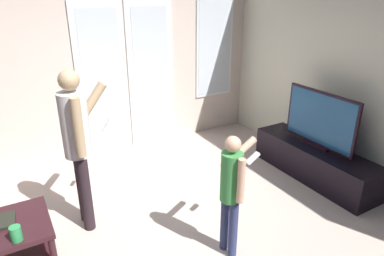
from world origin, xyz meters
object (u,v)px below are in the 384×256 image
object	(u,v)px
person_adult	(78,138)
flat_screen_tv	(320,120)
cup_near_edge	(16,234)
person_child	(232,186)
tv_stand	(314,162)

from	to	relation	value
person_adult	flat_screen_tv	bearing A→B (deg)	-10.11
flat_screen_tv	cup_near_edge	distance (m)	3.27
flat_screen_tv	person_child	xyz separation A→B (m)	(-1.66, -0.55, -0.08)
person_child	person_adult	bearing A→B (deg)	133.75
cup_near_edge	tv_stand	bearing A→B (deg)	1.65
tv_stand	person_child	distance (m)	1.81
tv_stand	flat_screen_tv	distance (m)	0.55
tv_stand	person_child	world-z (taller)	person_child
tv_stand	person_adult	bearing A→B (deg)	169.82
person_adult	person_child	bearing A→B (deg)	-46.25
flat_screen_tv	person_child	bearing A→B (deg)	-161.70
flat_screen_tv	cup_near_edge	size ratio (longest dim) A/B	8.13
tv_stand	cup_near_edge	size ratio (longest dim) A/B	13.46
cup_near_edge	person_child	bearing A→B (deg)	-15.78
flat_screen_tv	tv_stand	bearing A→B (deg)	-65.40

